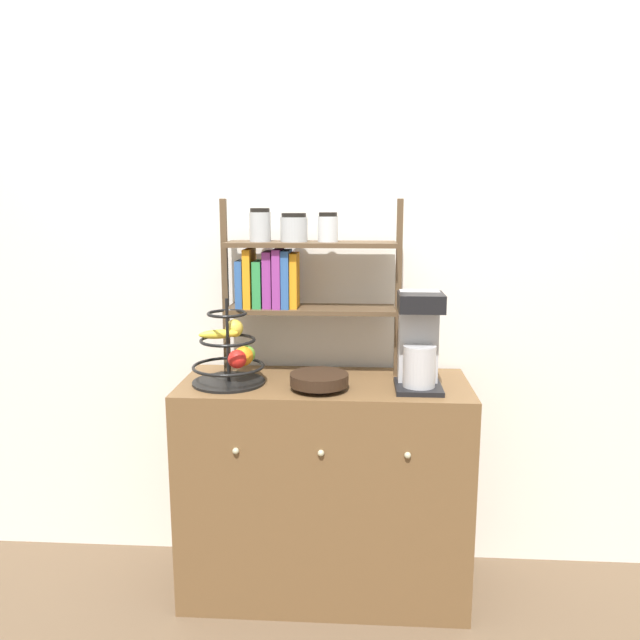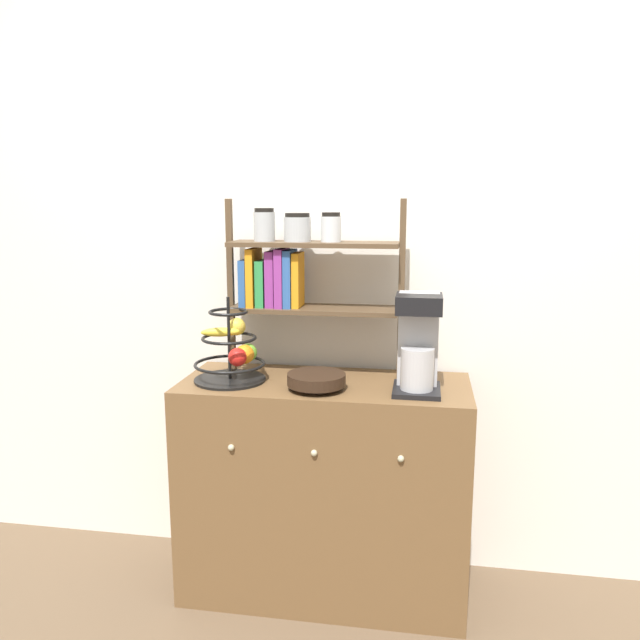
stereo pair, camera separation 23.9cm
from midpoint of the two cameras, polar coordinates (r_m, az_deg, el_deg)
ground_plane at (r=2.63m, az=-2.80°, el=-26.01°), size 12.00×12.00×0.00m
wall_back at (r=2.63m, az=-1.81°, el=4.79°), size 7.00×0.05×2.60m
sideboard at (r=2.60m, az=-2.30°, el=-15.08°), size 1.12×0.49×0.88m
coffee_maker at (r=2.33m, az=6.17°, el=-1.93°), size 0.17×0.20×0.37m
fruit_stand at (r=2.44m, az=-10.83°, el=-3.21°), size 0.28×0.28×0.33m
wooden_bowl at (r=2.34m, az=-3.02°, el=-5.55°), size 0.22×0.22×0.06m
shelf_hutch at (r=2.49m, az=-5.65°, el=4.60°), size 0.72×0.20×0.71m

